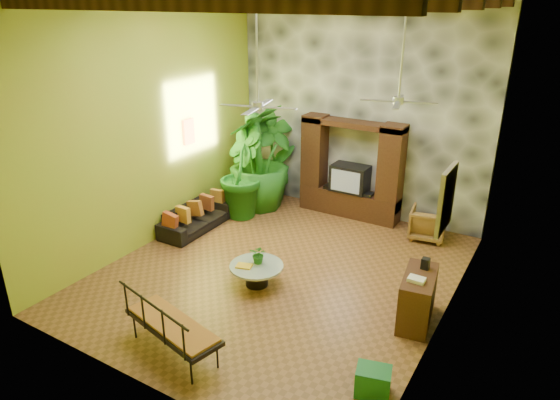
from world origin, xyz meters
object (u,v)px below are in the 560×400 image
Objects in this scene: tall_plant_b at (240,172)px; tall_plant_c at (259,157)px; ceiling_fan_front at (257,93)px; sofa at (196,218)px; side_console at (417,298)px; tall_plant_a at (273,156)px; coffee_table at (257,272)px; wicker_armchair at (428,224)px; iron_bench at (169,324)px; ceiling_fan_back at (399,88)px; green_bin at (373,381)px; entertainment_center at (350,176)px.

tall_plant_b is 0.84× the size of tall_plant_c.
ceiling_fan_front is 1.01× the size of sofa.
side_console is at bearing -100.06° from sofa.
tall_plant_a reaches higher than coffee_table.
wicker_armchair is 4.05m from coffee_table.
wicker_armchair is at bearing 82.84° from iron_bench.
tall_plant_b is 0.67m from tall_plant_c.
ceiling_fan_back is 3.47m from side_console.
green_bin is at bearing -27.53° from coffee_table.
iron_bench is 3.83m from side_console.
coffee_table is (-0.13, -3.77, -0.71)m from entertainment_center.
ceiling_fan_back is 4.03m from coffee_table.
tall_plant_a is (-3.99, 0.15, 0.82)m from wicker_armchair.
ceiling_fan_front is 3.78m from tall_plant_b.
tall_plant_c reaches higher than entertainment_center.
ceiling_fan_back is at bearing -26.21° from tall_plant_a.
green_bin is at bearing -72.26° from ceiling_fan_back.
sofa is 1.06× the size of iron_bench.
tall_plant_a reaches higher than iron_bench.
tall_plant_c is (-0.04, -0.55, 0.12)m from tall_plant_a.
ceiling_fan_front reaches higher than coffee_table.
ceiling_fan_front is 0.73× the size of tall_plant_c.
iron_bench reaches higher than coffee_table.
entertainment_center is at bearing 116.93° from green_bin.
green_bin is (4.83, -3.89, -0.87)m from tall_plant_b.
iron_bench is (1.91, -5.86, -0.63)m from tall_plant_a.
entertainment_center is 2.30× the size of side_console.
side_console is at bearing 3.47° from ceiling_fan_front.
ceiling_fan_back is 4.17× the size of green_bin.
ceiling_fan_front is at bearing 107.39° from coffee_table.
wicker_armchair is 4.97m from green_bin.
entertainment_center is at bearing -46.68° from sofa.
side_console is (4.83, -2.04, -0.65)m from tall_plant_b.
sofa is 5.90m from green_bin.
ceiling_fan_front reaches higher than green_bin.
ceiling_fan_front is at bearing 174.90° from side_console.
wicker_armchair is at bearing 58.99° from coffee_table.
tall_plant_b reaches higher than iron_bench.
ceiling_fan_back is 4.63m from tall_plant_a.
ceiling_fan_front reaches higher than side_console.
wicker_armchair is at bearing 5.62° from tall_plant_c.
tall_plant_a is at bearing -175.85° from entertainment_center.
green_bin is at bearing -38.82° from tall_plant_b.
green_bin is (4.68, -5.07, -0.96)m from tall_plant_a.
ceiling_fan_front reaches higher than wicker_armchair.
side_console is (2.65, -3.36, -0.55)m from entertainment_center.
coffee_table is 0.55× the size of iron_bench.
wicker_armchair is 0.71× the size of side_console.
wicker_armchair reaches higher than sofa.
iron_bench is 3.92× the size of green_bin.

